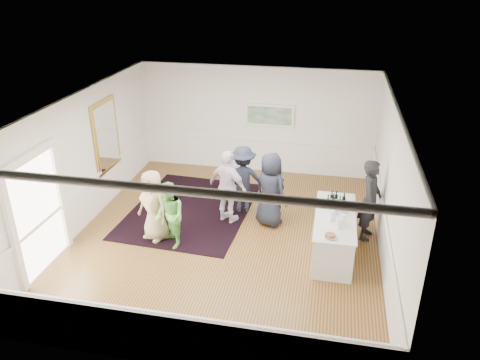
% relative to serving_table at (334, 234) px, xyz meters
% --- Properties ---
extents(floor, '(8.00, 8.00, 0.00)m').
position_rel_serving_table_xyz_m(floor, '(-2.45, 0.18, -0.46)').
color(floor, olive).
rests_on(floor, ground).
extents(ceiling, '(7.00, 8.00, 0.02)m').
position_rel_serving_table_xyz_m(ceiling, '(-2.45, 0.18, 2.74)').
color(ceiling, white).
rests_on(ceiling, wall_back).
extents(wall_left, '(0.02, 8.00, 3.20)m').
position_rel_serving_table_xyz_m(wall_left, '(-5.95, 0.18, 1.14)').
color(wall_left, white).
rests_on(wall_left, floor).
extents(wall_right, '(0.02, 8.00, 3.20)m').
position_rel_serving_table_xyz_m(wall_right, '(1.05, 0.18, 1.14)').
color(wall_right, white).
rests_on(wall_right, floor).
extents(wall_back, '(7.00, 0.02, 3.20)m').
position_rel_serving_table_xyz_m(wall_back, '(-2.45, 4.18, 1.14)').
color(wall_back, white).
rests_on(wall_back, floor).
extents(wall_front, '(7.00, 0.02, 3.20)m').
position_rel_serving_table_xyz_m(wall_front, '(-2.45, -3.82, 1.14)').
color(wall_front, white).
rests_on(wall_front, floor).
extents(wainscoting, '(7.00, 8.00, 1.00)m').
position_rel_serving_table_xyz_m(wainscoting, '(-2.45, 0.18, 0.04)').
color(wainscoting, white).
rests_on(wainscoting, floor).
extents(mirror, '(0.05, 1.25, 1.85)m').
position_rel_serving_table_xyz_m(mirror, '(-5.90, 1.48, 1.34)').
color(mirror, gold).
rests_on(mirror, wall_left).
extents(doorway, '(0.10, 1.78, 2.56)m').
position_rel_serving_table_xyz_m(doorway, '(-5.89, -1.72, 0.95)').
color(doorway, white).
rests_on(doorway, wall_left).
extents(landscape_painting, '(1.44, 0.06, 0.66)m').
position_rel_serving_table_xyz_m(landscape_painting, '(-2.05, 4.13, 1.32)').
color(landscape_painting, white).
rests_on(landscape_painting, wall_back).
extents(area_rug, '(3.14, 4.00, 0.02)m').
position_rel_serving_table_xyz_m(area_rug, '(-3.65, 1.25, -0.46)').
color(area_rug, black).
rests_on(area_rug, floor).
extents(serving_table, '(0.87, 2.28, 0.92)m').
position_rel_serving_table_xyz_m(serving_table, '(0.00, 0.00, 0.00)').
color(serving_table, silver).
rests_on(serving_table, floor).
extents(bartender, '(0.59, 0.78, 1.92)m').
position_rel_serving_table_xyz_m(bartender, '(0.75, 0.82, 0.50)').
color(bartender, black).
rests_on(bartender, floor).
extents(guest_tan, '(0.98, 0.84, 1.69)m').
position_rel_serving_table_xyz_m(guest_tan, '(-4.05, -0.22, 0.38)').
color(guest_tan, tan).
rests_on(guest_tan, floor).
extents(guest_green, '(0.93, 0.95, 1.54)m').
position_rel_serving_table_xyz_m(guest_green, '(-3.58, -0.45, 0.31)').
color(guest_green, '#60B94A').
rests_on(guest_green, floor).
extents(guest_lilac, '(1.17, 0.88, 1.85)m').
position_rel_serving_table_xyz_m(guest_lilac, '(-2.56, 0.90, 0.46)').
color(guest_lilac, silver).
rests_on(guest_lilac, floor).
extents(guest_dark_a, '(1.27, 0.95, 1.76)m').
position_rel_serving_table_xyz_m(guest_dark_a, '(-2.32, 1.51, 0.41)').
color(guest_dark_a, '#1D2231').
rests_on(guest_dark_a, floor).
extents(guest_dark_b, '(0.66, 0.47, 1.70)m').
position_rel_serving_table_xyz_m(guest_dark_b, '(-1.55, 1.26, 0.39)').
color(guest_dark_b, black).
rests_on(guest_dark_b, floor).
extents(guest_navy, '(1.07, 0.98, 1.84)m').
position_rel_serving_table_xyz_m(guest_navy, '(-1.55, 0.98, 0.46)').
color(guest_navy, '#1D2231').
rests_on(guest_navy, floor).
extents(wine_bottles, '(0.42, 0.30, 0.31)m').
position_rel_serving_table_xyz_m(wine_bottles, '(0.00, 0.49, 0.61)').
color(wine_bottles, black).
rests_on(wine_bottles, serving_table).
extents(juice_pitchers, '(0.36, 0.62, 0.24)m').
position_rel_serving_table_xyz_m(juice_pitchers, '(0.00, -0.28, 0.58)').
color(juice_pitchers, '#82B540').
rests_on(juice_pitchers, serving_table).
extents(ice_bucket, '(0.26, 0.26, 0.25)m').
position_rel_serving_table_xyz_m(ice_bucket, '(0.06, 0.16, 0.57)').
color(ice_bucket, silver).
rests_on(ice_bucket, serving_table).
extents(nut_bowl, '(0.26, 0.26, 0.08)m').
position_rel_serving_table_xyz_m(nut_bowl, '(-0.09, -0.92, 0.50)').
color(nut_bowl, white).
rests_on(nut_bowl, serving_table).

